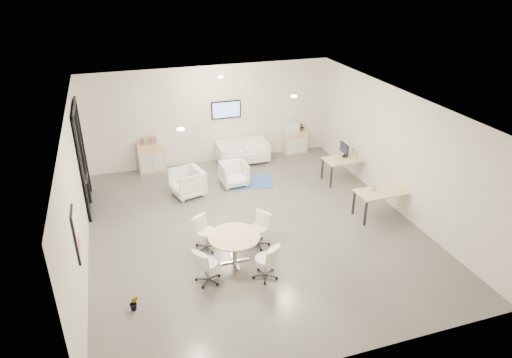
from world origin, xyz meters
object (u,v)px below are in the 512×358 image
object	(u,v)px
sideboard_right	(295,142)
armchair_right	(234,173)
desk_rear	(347,161)
desk_front	(383,193)
loveseat	(242,152)
sideboard_left	(152,158)
armchair_left	(187,181)
round_table	(234,239)

from	to	relation	value
sideboard_right	armchair_right	size ratio (longest dim) A/B	1.05
desk_rear	desk_front	xyz separation A→B (m)	(-0.14, -2.21, -0.00)
sideboard_right	loveseat	xyz separation A→B (m)	(-1.98, -0.20, -0.06)
desk_rear	desk_front	world-z (taller)	desk_rear
sideboard_left	armchair_left	size ratio (longest dim) A/B	1.09
armchair_left	desk_front	xyz separation A→B (m)	(4.65, -2.75, 0.23)
sideboard_left	sideboard_right	xyz separation A→B (m)	(4.94, 0.02, -0.06)
loveseat	desk_front	world-z (taller)	desk_front
armchair_left	round_table	distance (m)	3.58
sideboard_right	desk_rear	distance (m)	2.64
armchair_left	desk_rear	bearing A→B (deg)	69.46
armchair_right	desk_front	xyz separation A→B (m)	(3.20, -2.99, 0.27)
loveseat	armchair_left	bearing A→B (deg)	-139.88
loveseat	armchair_right	xyz separation A→B (m)	(-0.72, -1.57, 0.05)
round_table	desk_rear	bearing A→B (deg)	34.40
desk_rear	round_table	size ratio (longest dim) A/B	1.26
armchair_left	desk_front	distance (m)	5.41
desk_rear	round_table	world-z (taller)	desk_rear
sideboard_left	sideboard_right	distance (m)	4.94
round_table	armchair_left	bearing A→B (deg)	96.53
sideboard_right	armchair_right	world-z (taller)	sideboard_right
armchair_left	desk_rear	xyz separation A→B (m)	(4.79, -0.54, 0.23)
armchair_left	armchair_right	world-z (taller)	armchair_left
armchair_left	armchair_right	size ratio (longest dim) A/B	1.11
sideboard_left	armchair_right	distance (m)	2.84
sideboard_right	desk_rear	xyz separation A→B (m)	(0.64, -2.55, 0.26)
loveseat	round_table	xyz separation A→B (m)	(-1.77, -5.35, 0.27)
loveseat	round_table	distance (m)	5.64
loveseat	armchair_right	world-z (taller)	armchair_right
armchair_right	desk_front	size ratio (longest dim) A/B	0.54
loveseat	armchair_left	world-z (taller)	armchair_left
armchair_left	round_table	world-z (taller)	armchair_left
armchair_right	desk_rear	xyz separation A→B (m)	(3.34, -0.78, 0.27)
sideboard_right	armchair_left	xyz separation A→B (m)	(-4.16, -2.00, 0.03)
armchair_right	desk_rear	distance (m)	3.44
desk_rear	round_table	xyz separation A→B (m)	(-4.39, -3.00, -0.05)
loveseat	armchair_left	size ratio (longest dim) A/B	1.94
armchair_right	desk_rear	size ratio (longest dim) A/B	0.54
desk_rear	round_table	distance (m)	5.32
sideboard_right	sideboard_left	bearing A→B (deg)	-179.78
armchair_left	round_table	size ratio (longest dim) A/B	0.76
sideboard_right	desk_front	world-z (taller)	sideboard_right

